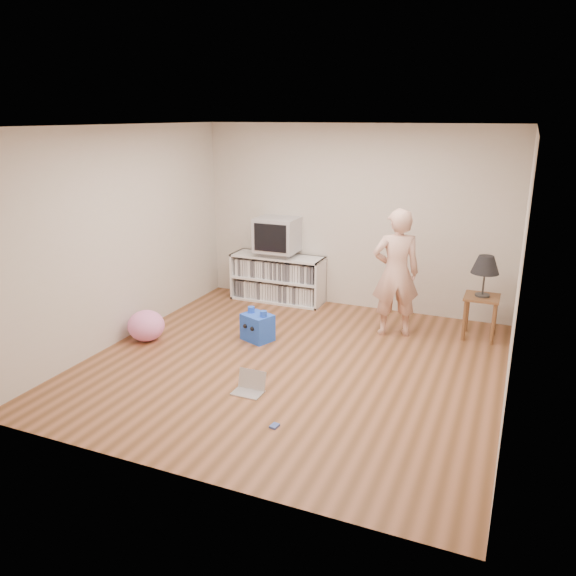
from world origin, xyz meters
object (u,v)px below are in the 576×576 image
(person, at_px, (396,273))
(plush_pink, at_px, (146,326))
(crt_tv, at_px, (277,235))
(media_unit, at_px, (278,278))
(table_lamp, at_px, (485,266))
(plush_blue, at_px, (257,327))
(side_table, at_px, (481,306))
(laptop, at_px, (250,386))
(dvd_deck, at_px, (278,253))

(person, height_order, plush_pink, person)
(crt_tv, height_order, person, person)
(media_unit, distance_m, table_lamp, 3.03)
(plush_blue, bearing_deg, media_unit, 126.44)
(media_unit, xyz_separation_m, side_table, (2.94, -0.39, 0.07))
(laptop, distance_m, plush_pink, 1.95)
(table_lamp, bearing_deg, person, -163.26)
(side_table, bearing_deg, dvd_deck, 172.83)
(crt_tv, bearing_deg, plush_blue, -75.30)
(crt_tv, relative_size, table_lamp, 1.17)
(person, bearing_deg, media_unit, -42.27)
(crt_tv, bearing_deg, plush_pink, -112.80)
(dvd_deck, relative_size, person, 0.28)
(dvd_deck, xyz_separation_m, crt_tv, (0.00, -0.00, 0.29))
(media_unit, relative_size, person, 0.86)
(dvd_deck, distance_m, crt_tv, 0.29)
(media_unit, bearing_deg, crt_tv, -90.00)
(side_table, bearing_deg, person, -163.26)
(side_table, distance_m, table_lamp, 0.53)
(crt_tv, distance_m, plush_pink, 2.40)
(table_lamp, relative_size, laptop, 1.69)
(media_unit, relative_size, crt_tv, 2.33)
(media_unit, xyz_separation_m, person, (1.92, -0.69, 0.47))
(table_lamp, height_order, plush_pink, table_lamp)
(dvd_deck, bearing_deg, plush_blue, -75.33)
(plush_pink, bearing_deg, crt_tv, 67.20)
(dvd_deck, distance_m, person, 2.03)
(dvd_deck, height_order, plush_blue, dvd_deck)
(crt_tv, bearing_deg, table_lamp, -7.10)
(laptop, bearing_deg, table_lamp, 51.04)
(plush_blue, height_order, plush_pink, plush_blue)
(plush_blue, bearing_deg, plush_pink, -134.98)
(crt_tv, relative_size, plush_blue, 1.38)
(person, bearing_deg, dvd_deck, -41.85)
(media_unit, xyz_separation_m, dvd_deck, (0.00, -0.02, 0.39))
(laptop, relative_size, plush_pink, 0.67)
(side_table, relative_size, plush_blue, 1.26)
(dvd_deck, relative_size, laptop, 1.48)
(plush_blue, bearing_deg, table_lamp, 46.58)
(side_table, bearing_deg, crt_tv, 172.90)
(plush_blue, bearing_deg, laptop, -45.50)
(crt_tv, relative_size, laptop, 1.97)
(plush_pink, bearing_deg, side_table, 24.14)
(table_lamp, xyz_separation_m, plush_pink, (-3.82, -1.71, -0.75))
(dvd_deck, bearing_deg, table_lamp, -7.17)
(person, xyz_separation_m, plush_pink, (-2.79, -1.40, -0.62))
(media_unit, distance_m, dvd_deck, 0.39)
(plush_blue, relative_size, plush_pink, 0.96)
(crt_tv, height_order, side_table, crt_tv)
(media_unit, xyz_separation_m, plush_pink, (-0.87, -2.10, -0.16))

